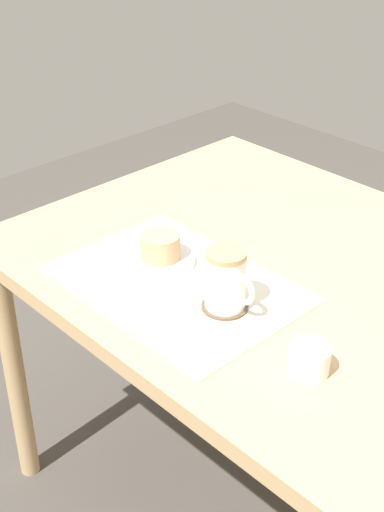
{
  "coord_description": "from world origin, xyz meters",
  "views": [
    {
      "loc": [
        0.8,
        -1.0,
        1.5
      ],
      "look_at": [
        -0.07,
        -0.17,
        0.78
      ],
      "focal_mm": 50.0,
      "sensor_mm": 36.0,
      "label": 1
    }
  ],
  "objects_px": {
    "coffee_mug": "(227,279)",
    "sugar_bowl": "(309,360)",
    "pastry": "(160,246)",
    "dining_table": "(273,291)",
    "pastry_plate": "(161,260)"
  },
  "relations": [
    {
      "from": "coffee_mug",
      "to": "sugar_bowl",
      "type": "bearing_deg",
      "value": -7.14
    },
    {
      "from": "pastry_plate",
      "to": "sugar_bowl",
      "type": "xyz_separation_m",
      "value": [
        0.42,
        -0.05,
        0.02
      ]
    },
    {
      "from": "pastry_plate",
      "to": "pastry",
      "type": "distance_m",
      "value": 0.03
    },
    {
      "from": "sugar_bowl",
      "to": "pastry_plate",
      "type": "bearing_deg",
      "value": 173.69
    },
    {
      "from": "dining_table",
      "to": "pastry_plate",
      "type": "bearing_deg",
      "value": -130.21
    },
    {
      "from": "dining_table",
      "to": "coffee_mug",
      "type": "relative_size",
      "value": 9.29
    },
    {
      "from": "dining_table",
      "to": "sugar_bowl",
      "type": "xyz_separation_m",
      "value": [
        0.27,
        -0.23,
        0.1
      ]
    },
    {
      "from": "dining_table",
      "to": "pastry",
      "type": "relative_size",
      "value": 13.11
    },
    {
      "from": "coffee_mug",
      "to": "sugar_bowl",
      "type": "height_order",
      "value": "coffee_mug"
    },
    {
      "from": "coffee_mug",
      "to": "pastry",
      "type": "bearing_deg",
      "value": 174.56
    },
    {
      "from": "pastry",
      "to": "sugar_bowl",
      "type": "distance_m",
      "value": 0.43
    },
    {
      "from": "dining_table",
      "to": "pastry_plate",
      "type": "height_order",
      "value": "pastry_plate"
    },
    {
      "from": "dining_table",
      "to": "pastry",
      "type": "height_order",
      "value": "pastry"
    },
    {
      "from": "dining_table",
      "to": "coffee_mug",
      "type": "height_order",
      "value": "coffee_mug"
    },
    {
      "from": "pastry_plate",
      "to": "sugar_bowl",
      "type": "distance_m",
      "value": 0.43
    }
  ]
}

